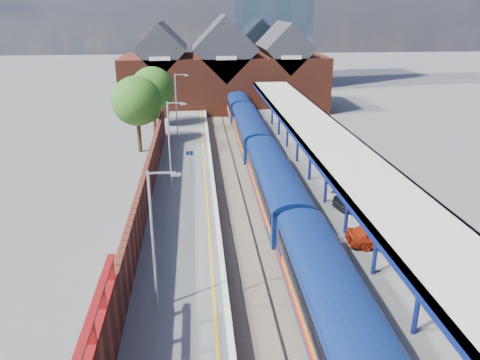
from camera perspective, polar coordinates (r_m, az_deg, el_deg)
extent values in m
plane|color=#5B5B5E|center=(46.00, 0.27, 1.71)|extent=(240.00, 240.00, 0.00)
cube|color=#473D33|center=(36.71, 1.81, -3.20)|extent=(6.00, 76.00, 0.06)
cube|color=slate|center=(36.48, -1.65, -3.20)|extent=(0.07, 76.00, 0.14)
cube|color=slate|center=(36.59, 0.60, -3.12)|extent=(0.07, 76.00, 0.14)
cube|color=slate|center=(36.77, 3.02, -3.03)|extent=(0.07, 76.00, 0.14)
cube|color=slate|center=(37.00, 5.23, -2.93)|extent=(0.07, 76.00, 0.14)
cube|color=#565659|center=(36.28, -6.84, -2.83)|extent=(5.00, 76.00, 1.00)
cube|color=#565659|center=(37.70, 10.91, -2.15)|extent=(6.00, 76.00, 1.00)
cube|color=silver|center=(36.08, -3.14, -1.94)|extent=(0.30, 76.00, 0.05)
cube|color=silver|center=(36.83, 6.70, -1.58)|extent=(0.30, 76.00, 0.05)
cube|color=yellow|center=(36.08, -4.10, -2.00)|extent=(0.14, 76.00, 0.01)
cube|color=navy|center=(21.67, 11.75, -16.24)|extent=(2.97, 16.03, 2.50)
cube|color=navy|center=(20.96, 12.00, -13.48)|extent=(2.97, 16.03, 0.60)
cube|color=navy|center=(35.97, 4.27, -0.54)|extent=(2.97, 16.03, 2.50)
cube|color=navy|center=(35.55, 4.32, 1.35)|extent=(2.97, 16.03, 0.60)
cube|color=navy|center=(51.67, 1.24, 5.98)|extent=(2.97, 16.03, 2.50)
cube|color=navy|center=(51.38, 1.25, 7.33)|extent=(2.97, 16.03, 0.60)
cube|color=navy|center=(67.80, -0.38, 9.43)|extent=(2.97, 16.03, 2.50)
cube|color=navy|center=(67.58, -0.38, 10.47)|extent=(2.97, 16.03, 0.60)
cube|color=black|center=(43.44, 0.64, 3.83)|extent=(0.04, 60.54, 0.70)
cube|color=orange|center=(43.68, 0.62, 2.82)|extent=(0.03, 55.27, 0.30)
cube|color=red|center=(43.75, 0.61, 2.51)|extent=(0.03, 55.27, 0.30)
cube|color=black|center=(73.58, -0.77, 9.02)|extent=(2.00, 2.40, 0.60)
cylinder|color=navy|center=(22.11, 21.02, -12.72)|extent=(0.24, 0.24, 4.20)
cylinder|color=navy|center=(26.03, 16.33, -6.94)|extent=(0.24, 0.24, 4.20)
cylinder|color=navy|center=(30.28, 12.98, -2.69)|extent=(0.24, 0.24, 4.20)
cylinder|color=navy|center=(34.72, 10.50, 0.50)|extent=(0.24, 0.24, 4.20)
cylinder|color=navy|center=(39.30, 8.58, 2.96)|extent=(0.24, 0.24, 4.20)
cylinder|color=navy|center=(43.97, 7.06, 4.89)|extent=(0.24, 0.24, 4.20)
cylinder|color=navy|center=(48.71, 5.83, 6.45)|extent=(0.24, 0.24, 4.20)
cylinder|color=navy|center=(53.49, 4.81, 7.73)|extent=(0.24, 0.24, 4.20)
cylinder|color=navy|center=(58.31, 3.95, 8.80)|extent=(0.24, 0.24, 4.20)
cube|color=beige|center=(37.89, 9.85, 5.77)|extent=(4.50, 52.00, 0.25)
cube|color=navy|center=(37.43, 6.64, 5.52)|extent=(0.20, 52.00, 0.55)
cube|color=navy|center=(38.54, 12.94, 5.57)|extent=(0.20, 52.00, 0.55)
cylinder|color=#A5A8AA|center=(21.99, -10.56, -7.56)|extent=(0.12, 0.12, 7.00)
cube|color=#A5A8AA|center=(20.59, -9.50, 0.88)|extent=(1.20, 0.08, 0.08)
cube|color=#A5A8AA|center=(20.59, -7.82, 0.67)|extent=(0.45, 0.18, 0.12)
cylinder|color=#A5A8AA|center=(36.88, -8.60, 4.08)|extent=(0.12, 0.12, 7.00)
cube|color=#A5A8AA|center=(36.07, -7.92, 9.30)|extent=(1.20, 0.08, 0.08)
cube|color=#A5A8AA|center=(36.06, -6.95, 9.18)|extent=(0.45, 0.18, 0.12)
cylinder|color=#A5A8AA|center=(52.43, -7.77, 8.93)|extent=(0.12, 0.12, 7.00)
cube|color=#A5A8AA|center=(51.86, -7.27, 12.64)|extent=(1.20, 0.08, 0.08)
cube|color=#A5A8AA|center=(51.86, -6.59, 12.55)|extent=(0.45, 0.18, 0.12)
cylinder|color=#A5A8AA|center=(39.40, -6.12, 1.82)|extent=(0.08, 0.08, 2.50)
cube|color=#0C194C|center=(39.08, -6.17, 3.28)|extent=(0.55, 0.06, 0.35)
cube|color=#5A2517|center=(30.24, -12.14, -4.09)|extent=(0.35, 50.00, 2.80)
cube|color=maroon|center=(17.34, -17.69, -17.46)|extent=(0.30, 0.12, 1.00)
cube|color=maroon|center=(18.93, -16.48, -13.80)|extent=(0.30, 0.12, 1.00)
cube|color=maroon|center=(20.59, -15.49, -10.70)|extent=(0.30, 0.12, 1.00)
cube|color=#5A2517|center=(72.31, -1.95, 11.79)|extent=(30.00, 12.00, 8.00)
cube|color=#232328|center=(71.76, -9.47, 15.65)|extent=(7.13, 12.00, 7.13)
cube|color=#232328|center=(71.73, -2.00, 15.90)|extent=(9.16, 12.00, 9.16)
cube|color=#232328|center=(72.83, 5.36, 15.89)|extent=(7.13, 12.00, 7.13)
cube|color=beige|center=(65.83, -9.76, 14.37)|extent=(2.80, 0.15, 0.50)
cube|color=beige|center=(65.80, -1.66, 14.64)|extent=(2.80, 0.15, 0.50)
cube|color=beige|center=(67.00, 6.30, 14.63)|extent=(2.80, 0.15, 0.50)
cylinder|color=#382314|center=(51.36, -12.20, 5.56)|extent=(0.44, 0.44, 4.00)
sphere|color=#1D4713|center=(50.61, -12.49, 9.39)|extent=(5.20, 5.20, 5.20)
sphere|color=#1D4713|center=(50.17, -11.58, 8.54)|extent=(3.20, 3.20, 3.20)
cylinder|color=#382314|center=(59.00, -10.40, 7.56)|extent=(0.44, 0.44, 4.00)
sphere|color=#1D4713|center=(58.35, -10.62, 10.91)|extent=(5.20, 5.20, 5.20)
sphere|color=#1D4713|center=(57.91, -9.81, 10.19)|extent=(3.20, 3.20, 3.20)
imported|color=#99220C|center=(29.75, 16.91, -6.43)|extent=(4.33, 1.99, 1.44)
imported|color=black|center=(34.97, 14.92, -2.20)|extent=(5.07, 3.15, 1.37)
imported|color=navy|center=(30.21, 20.05, -6.52)|extent=(4.92, 2.68, 1.31)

